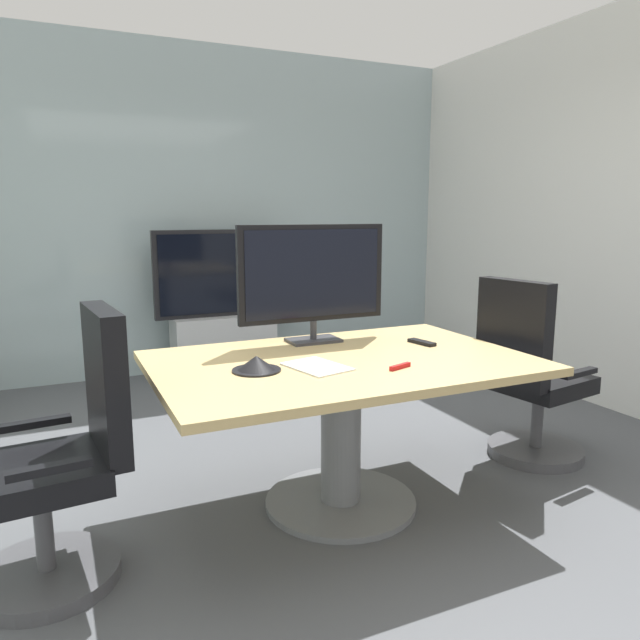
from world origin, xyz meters
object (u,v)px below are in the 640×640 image
Objects in this scene: tv_monitor at (313,276)px; conference_phone at (256,364)px; office_chair_right at (529,385)px; wall_display_unit at (224,327)px; conference_table at (341,398)px; office_chair_left at (66,470)px; remote_control at (422,342)px.

conference_phone is (-0.48, -0.46, -0.33)m from tv_monitor.
office_chair_right is 2.81m from wall_display_unit.
office_chair_right is at bearing 1.86° from conference_table.
tv_monitor is (1.29, 0.50, 0.66)m from office_chair_left.
remote_control reaches higher than conference_table.
wall_display_unit is at bearing 147.13° from office_chair_left.
conference_table is 1.26m from office_chair_left.
conference_table is at bearing 87.93° from office_chair_left.
office_chair_left is 0.88m from conference_phone.
wall_display_unit is at bearing 87.19° from conference_table.
wall_display_unit reaches higher than conference_phone.
office_chair_right is 4.95× the size of conference_phone.
conference_phone is (-0.45, -0.04, 0.23)m from conference_table.
wall_display_unit is 5.95× the size of conference_phone.
office_chair_left is at bearing -117.26° from wall_display_unit.
office_chair_left is 1.00× the size of office_chair_right.
office_chair_right reaches higher than conference_table.
office_chair_right reaches higher than conference_phone.
office_chair_left is 4.95× the size of conference_phone.
tv_monitor reaches higher than remote_control.
tv_monitor is at bearing 105.44° from office_chair_left.
wall_display_unit is (1.39, 2.69, -0.01)m from office_chair_left.
wall_display_unit is at bearing 14.55° from office_chair_right.
conference_phone is at bearing 86.93° from office_chair_left.
conference_phone is at bearing 177.71° from remote_control.
conference_table is 0.70m from tv_monitor.
tv_monitor is 0.69m from remote_control.
remote_control is at bearing 8.96° from conference_phone.
office_chair_right is 1.44m from tv_monitor.
remote_control is (0.41, -2.50, 0.33)m from wall_display_unit.
office_chair_right is (2.52, 0.12, 0.00)m from office_chair_left.
remote_control is (0.51, -0.31, -0.35)m from tv_monitor.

